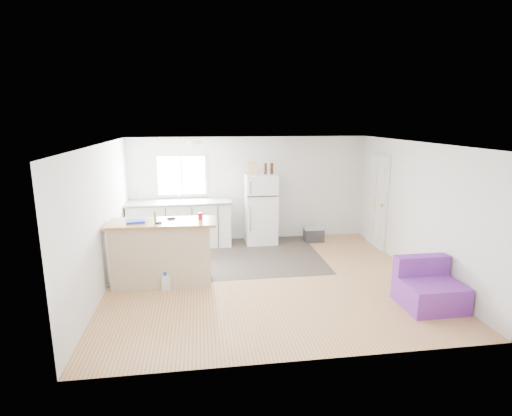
{
  "coord_description": "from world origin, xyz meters",
  "views": [
    {
      "loc": [
        -1.14,
        -6.6,
        2.81
      ],
      "look_at": [
        -0.1,
        0.7,
        1.15
      ],
      "focal_mm": 28.0,
      "sensor_mm": 36.0,
      "label": 1
    }
  ],
  "objects_px": {
    "cooler": "(314,234)",
    "mop": "(152,274)",
    "kitchen_cabinets": "(180,223)",
    "red_cup": "(200,216)",
    "cleaner_jug": "(165,282)",
    "peninsula": "(162,252)",
    "bottle_right": "(272,168)",
    "refrigerator": "(261,209)",
    "purple_seat": "(428,289)",
    "cardboard_box": "(252,168)",
    "blue_tray": "(135,221)",
    "bottle_left": "(265,169)"
  },
  "relations": [
    {
      "from": "blue_tray",
      "to": "cardboard_box",
      "type": "height_order",
      "value": "cardboard_box"
    },
    {
      "from": "cooler",
      "to": "kitchen_cabinets",
      "type": "bearing_deg",
      "value": 179.33
    },
    {
      "from": "bottle_left",
      "to": "red_cup",
      "type": "bearing_deg",
      "value": -126.23
    },
    {
      "from": "cleaner_jug",
      "to": "red_cup",
      "type": "height_order",
      "value": "red_cup"
    },
    {
      "from": "purple_seat",
      "to": "cleaner_jug",
      "type": "relative_size",
      "value": 2.72
    },
    {
      "from": "refrigerator",
      "to": "purple_seat",
      "type": "distance_m",
      "value": 4.1
    },
    {
      "from": "bottle_right",
      "to": "red_cup",
      "type": "bearing_deg",
      "value": -128.62
    },
    {
      "from": "blue_tray",
      "to": "bottle_left",
      "type": "relative_size",
      "value": 1.2
    },
    {
      "from": "purple_seat",
      "to": "cleaner_jug",
      "type": "bearing_deg",
      "value": 164.17
    },
    {
      "from": "peninsula",
      "to": "blue_tray",
      "type": "height_order",
      "value": "blue_tray"
    },
    {
      "from": "peninsula",
      "to": "red_cup",
      "type": "xyz_separation_m",
      "value": [
        0.67,
        0.05,
        0.61
      ]
    },
    {
      "from": "purple_seat",
      "to": "bottle_right",
      "type": "relative_size",
      "value": 3.46
    },
    {
      "from": "cooler",
      "to": "cardboard_box",
      "type": "height_order",
      "value": "cardboard_box"
    },
    {
      "from": "cooler",
      "to": "peninsula",
      "type": "bearing_deg",
      "value": -147.71
    },
    {
      "from": "refrigerator",
      "to": "mop",
      "type": "xyz_separation_m",
      "value": [
        -2.2,
        -2.22,
        -0.56
      ]
    },
    {
      "from": "red_cup",
      "to": "peninsula",
      "type": "bearing_deg",
      "value": -175.81
    },
    {
      "from": "refrigerator",
      "to": "cooler",
      "type": "height_order",
      "value": "refrigerator"
    },
    {
      "from": "red_cup",
      "to": "bottle_left",
      "type": "relative_size",
      "value": 0.48
    },
    {
      "from": "peninsula",
      "to": "purple_seat",
      "type": "relative_size",
      "value": 2.12
    },
    {
      "from": "mop",
      "to": "bottle_left",
      "type": "bearing_deg",
      "value": 36.4
    },
    {
      "from": "cooler",
      "to": "bottle_left",
      "type": "xyz_separation_m",
      "value": [
        -1.14,
        0.06,
        1.53
      ]
    },
    {
      "from": "purple_seat",
      "to": "cooler",
      "type": "bearing_deg",
      "value": 103.22
    },
    {
      "from": "cooler",
      "to": "mop",
      "type": "distance_m",
      "value": 4.05
    },
    {
      "from": "peninsula",
      "to": "cleaner_jug",
      "type": "relative_size",
      "value": 5.75
    },
    {
      "from": "cardboard_box",
      "to": "blue_tray",
      "type": "bearing_deg",
      "value": -137.9
    },
    {
      "from": "kitchen_cabinets",
      "to": "cleaner_jug",
      "type": "distance_m",
      "value": 2.42
    },
    {
      "from": "mop",
      "to": "cardboard_box",
      "type": "xyz_separation_m",
      "value": [
        2.0,
        2.14,
        1.51
      ]
    },
    {
      "from": "bottle_left",
      "to": "cardboard_box",
      "type": "bearing_deg",
      "value": -172.69
    },
    {
      "from": "mop",
      "to": "red_cup",
      "type": "xyz_separation_m",
      "value": [
        0.85,
        0.19,
        0.94
      ]
    },
    {
      "from": "peninsula",
      "to": "bottle_right",
      "type": "height_order",
      "value": "bottle_right"
    },
    {
      "from": "mop",
      "to": "blue_tray",
      "type": "distance_m",
      "value": 0.94
    },
    {
      "from": "mop",
      "to": "red_cup",
      "type": "height_order",
      "value": "mop"
    },
    {
      "from": "refrigerator",
      "to": "kitchen_cabinets",
      "type": "bearing_deg",
      "value": 179.6
    },
    {
      "from": "kitchen_cabinets",
      "to": "refrigerator",
      "type": "relative_size",
      "value": 1.45
    },
    {
      "from": "kitchen_cabinets",
      "to": "refrigerator",
      "type": "xyz_separation_m",
      "value": [
        1.82,
        0.01,
        0.27
      ]
    },
    {
      "from": "cooler",
      "to": "red_cup",
      "type": "height_order",
      "value": "red_cup"
    },
    {
      "from": "cooler",
      "to": "red_cup",
      "type": "distance_m",
      "value": 3.39
    },
    {
      "from": "kitchen_cabinets",
      "to": "cleaner_jug",
      "type": "height_order",
      "value": "kitchen_cabinets"
    },
    {
      "from": "cooler",
      "to": "purple_seat",
      "type": "bearing_deg",
      "value": -75.32
    },
    {
      "from": "cardboard_box",
      "to": "refrigerator",
      "type": "bearing_deg",
      "value": 21.69
    },
    {
      "from": "cooler",
      "to": "cleaner_jug",
      "type": "bearing_deg",
      "value": -143.37
    },
    {
      "from": "purple_seat",
      "to": "cardboard_box",
      "type": "distance_m",
      "value": 4.37
    },
    {
      "from": "mop",
      "to": "cleaner_jug",
      "type": "bearing_deg",
      "value": -42.56
    },
    {
      "from": "kitchen_cabinets",
      "to": "red_cup",
      "type": "xyz_separation_m",
      "value": [
        0.46,
        -2.03,
        0.65
      ]
    },
    {
      "from": "bottle_left",
      "to": "purple_seat",
      "type": "bearing_deg",
      "value": -60.42
    },
    {
      "from": "refrigerator",
      "to": "bottle_right",
      "type": "height_order",
      "value": "bottle_right"
    },
    {
      "from": "cleaner_jug",
      "to": "kitchen_cabinets",
      "type": "bearing_deg",
      "value": 68.49
    },
    {
      "from": "cooler",
      "to": "cleaner_jug",
      "type": "distance_m",
      "value": 3.94
    },
    {
      "from": "refrigerator",
      "to": "red_cup",
      "type": "distance_m",
      "value": 2.47
    },
    {
      "from": "cleaner_jug",
      "to": "mop",
      "type": "bearing_deg",
      "value": 126.66
    }
  ]
}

